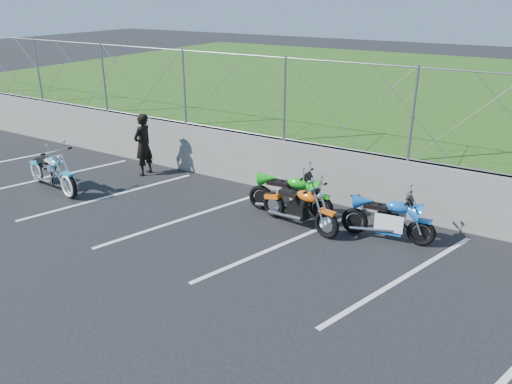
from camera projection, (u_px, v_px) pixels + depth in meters
The scene contains 10 objects.
ground at pixel (159, 235), 10.27m from camera, with size 90.00×90.00×0.00m, color black.
retaining_wall at pixel (249, 159), 12.80m from camera, with size 30.00×0.22×1.30m, color #63635F.
grass_field at pixel (376, 95), 20.72m from camera, with size 30.00×20.00×1.30m, color #204712.
chain_link_fence at pixel (249, 95), 12.18m from camera, with size 28.00×0.03×2.00m.
parking_lines at pixel (234, 229), 10.48m from camera, with size 18.29×4.31×0.01m.
cruiser_turquoise at pixel (53, 173), 12.39m from camera, with size 2.24×0.71×1.13m.
naked_orange at pixel (300, 209), 10.42m from camera, with size 2.00×0.70×1.01m.
sportbike_green at pixel (291, 196), 11.01m from camera, with size 2.00×0.71×1.04m.
sportbike_blue at pixel (389, 220), 9.92m from camera, with size 1.88×0.67×0.98m.
person_standing at pixel (143, 145), 13.36m from camera, with size 0.61×0.40×1.68m, color black.
Camera 1 is at (6.49, -6.82, 4.65)m, focal length 35.00 mm.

